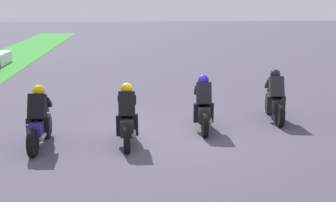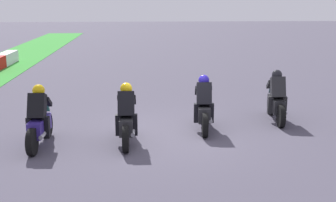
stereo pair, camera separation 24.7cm
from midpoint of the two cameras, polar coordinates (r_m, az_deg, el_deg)
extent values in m
plane|color=#464251|center=(11.72, 0.91, -4.35)|extent=(120.00, 120.00, 0.00)
cube|color=white|center=(25.94, -19.94, 5.26)|extent=(2.43, 0.60, 0.64)
cylinder|color=black|center=(14.01, 13.78, -0.45)|extent=(0.65, 0.21, 0.64)
cylinder|color=black|center=(12.69, 15.04, -1.94)|extent=(0.65, 0.21, 0.64)
cube|color=black|center=(13.31, 14.42, -0.41)|extent=(1.13, 0.43, 0.40)
ellipsoid|color=black|center=(13.34, 14.40, 0.95)|extent=(0.51, 0.35, 0.24)
cube|color=red|center=(12.82, 14.91, -0.85)|extent=(0.08, 0.17, 0.08)
cylinder|color=#A5A5AD|center=(13.04, 15.40, -1.33)|extent=(0.43, 0.14, 0.10)
cube|color=#232325|center=(13.10, 14.64, 1.70)|extent=(0.52, 0.45, 0.66)
sphere|color=black|center=(13.26, 14.52, 3.33)|extent=(0.33, 0.33, 0.30)
cube|color=slate|center=(13.71, 14.06, 1.46)|extent=(0.18, 0.27, 0.23)
cube|color=#232325|center=(13.15, 13.68, -0.52)|extent=(0.19, 0.16, 0.52)
cube|color=#232325|center=(13.24, 15.38, -0.53)|extent=(0.19, 0.16, 0.52)
cube|color=#232325|center=(13.43, 13.55, 2.12)|extent=(0.39, 0.14, 0.31)
cube|color=#232325|center=(13.51, 15.05, 2.09)|extent=(0.39, 0.14, 0.31)
cylinder|color=black|center=(12.80, 5.00, -1.40)|extent=(0.65, 0.20, 0.64)
cylinder|color=black|center=(11.45, 5.45, -3.16)|extent=(0.65, 0.20, 0.64)
cube|color=#262629|center=(12.08, 5.23, -1.41)|extent=(1.12, 0.42, 0.40)
ellipsoid|color=#262629|center=(12.10, 5.23, 0.09)|extent=(0.51, 0.34, 0.24)
cube|color=red|center=(11.58, 5.41, -1.95)|extent=(0.07, 0.16, 0.08)
cylinder|color=#A5A5AD|center=(11.79, 6.11, -2.45)|extent=(0.43, 0.14, 0.10)
cube|color=black|center=(11.86, 5.32, 0.90)|extent=(0.52, 0.44, 0.66)
sphere|color=#271CAE|center=(12.01, 5.28, 2.71)|extent=(0.33, 0.33, 0.30)
cube|color=brown|center=(12.48, 5.11, 0.68)|extent=(0.18, 0.27, 0.23)
cube|color=black|center=(11.95, 4.32, -1.55)|extent=(0.19, 0.16, 0.52)
cube|color=black|center=(11.98, 6.23, -1.55)|extent=(0.19, 0.16, 0.52)
cube|color=black|center=(12.21, 4.35, 1.38)|extent=(0.39, 0.14, 0.31)
cube|color=black|center=(12.24, 6.04, 1.37)|extent=(0.39, 0.14, 0.31)
cylinder|color=black|center=(11.67, -4.63, -2.82)|extent=(0.64, 0.15, 0.64)
cylinder|color=black|center=(10.33, -4.85, -4.96)|extent=(0.64, 0.15, 0.64)
cube|color=#252528|center=(10.95, -4.75, -2.92)|extent=(1.11, 0.34, 0.40)
ellipsoid|color=#252528|center=(10.97, -4.76, -1.27)|extent=(0.49, 0.31, 0.24)
cube|color=red|center=(10.46, -4.84, -3.59)|extent=(0.06, 0.16, 0.08)
cylinder|color=#A5A5AD|center=(10.65, -3.93, -4.11)|extent=(0.42, 0.11, 0.10)
cube|color=black|center=(10.72, -4.82, -0.40)|extent=(0.49, 0.41, 0.66)
sphere|color=#E6B60F|center=(10.86, -4.82, 1.61)|extent=(0.31, 0.31, 0.30)
cube|color=#4B7C5A|center=(11.35, -4.71, -0.58)|extent=(0.16, 0.26, 0.23)
cube|color=black|center=(10.84, -5.83, -3.11)|extent=(0.18, 0.14, 0.52)
cube|color=black|center=(10.83, -3.71, -3.09)|extent=(0.18, 0.14, 0.52)
cube|color=black|center=(11.09, -5.69, 0.15)|extent=(0.39, 0.11, 0.31)
cube|color=black|center=(11.08, -3.83, 0.17)|extent=(0.39, 0.11, 0.31)
cylinder|color=black|center=(11.82, -14.88, -3.04)|extent=(0.65, 0.17, 0.64)
cylinder|color=black|center=(10.52, -16.64, -5.15)|extent=(0.65, 0.17, 0.64)
cube|color=navy|center=(11.12, -15.77, -3.14)|extent=(1.11, 0.38, 0.40)
ellipsoid|color=navy|center=(11.13, -15.73, -1.52)|extent=(0.49, 0.32, 0.24)
cube|color=red|center=(10.64, -16.45, -3.80)|extent=(0.07, 0.16, 0.08)
cylinder|color=#A5A5AD|center=(10.79, -15.35, -4.33)|extent=(0.42, 0.12, 0.10)
cube|color=black|center=(10.89, -16.06, -0.66)|extent=(0.50, 0.42, 0.66)
sphere|color=#E6B60F|center=(11.03, -15.89, 1.33)|extent=(0.32, 0.32, 0.30)
cube|color=#398C62|center=(11.50, -15.26, -0.82)|extent=(0.17, 0.27, 0.23)
cube|color=black|center=(11.06, -16.92, -3.31)|extent=(0.19, 0.15, 0.52)
cube|color=black|center=(10.96, -14.91, -3.33)|extent=(0.19, 0.15, 0.52)
cube|color=black|center=(11.29, -16.47, -0.11)|extent=(0.39, 0.12, 0.31)
cube|color=black|center=(11.20, -14.69, -0.10)|extent=(0.39, 0.12, 0.31)
camera|label=1|loc=(0.12, -89.39, 0.14)|focal=46.81mm
camera|label=2|loc=(0.12, 90.61, -0.14)|focal=46.81mm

